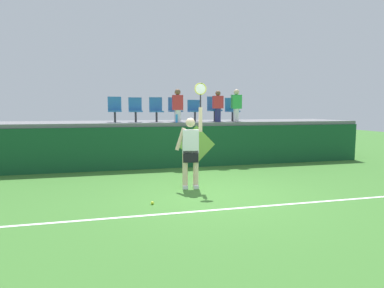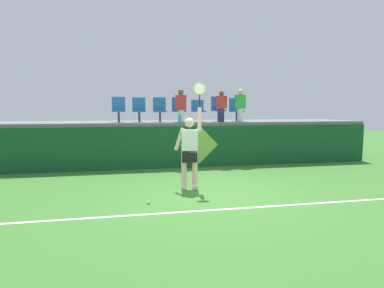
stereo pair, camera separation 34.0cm
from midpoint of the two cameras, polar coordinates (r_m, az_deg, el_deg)
name	(u,v)px [view 2 (the right image)]	position (r m, az deg, el deg)	size (l,w,h in m)	color
ground_plane	(211,194)	(7.39, 4.67, -8.77)	(40.00, 40.00, 0.00)	#3D752D
court_back_wall	(183,147)	(10.61, -0.64, -0.50)	(13.34, 0.20, 1.34)	#144C28
spectator_platform	(177,123)	(11.78, -1.82, 3.73)	(13.34, 2.61, 0.12)	slate
court_baseline_stripe	(226,209)	(6.36, 7.61, -11.27)	(12.01, 0.08, 0.01)	white
tennis_player	(190,149)	(7.75, 0.85, -0.87)	(0.75, 0.31, 2.51)	white
tennis_ball	(149,202)	(6.66, -6.15, -10.16)	(0.07, 0.07, 0.07)	#D1E533
water_bottle	(180,118)	(10.59, -1.28, 4.51)	(0.08, 0.08, 0.27)	#338CE5
stadium_chair_0	(119,108)	(11.13, -11.90, 6.12)	(0.44, 0.42, 0.85)	#38383D
stadium_chair_1	(139,109)	(11.15, -8.40, 6.13)	(0.44, 0.42, 0.83)	#38383D
stadium_chair_2	(160,109)	(11.22, -4.82, 6.18)	(0.44, 0.42, 0.84)	#38383D
stadium_chair_3	(179,109)	(11.31, -1.49, 6.24)	(0.44, 0.42, 0.84)	#38383D
stadium_chair_4	(198,109)	(11.45, 1.94, 6.07)	(0.44, 0.42, 0.76)	#38383D
stadium_chair_5	(218,108)	(11.65, 5.40, 6.34)	(0.44, 0.42, 0.88)	#38383D
stadium_chair_6	(236,109)	(11.87, 8.54, 6.15)	(0.44, 0.42, 0.84)	#38383D
spectator_0	(240,105)	(11.47, 9.30, 6.81)	(0.34, 0.20, 1.12)	white
spectator_1	(181,105)	(10.87, -1.07, 6.87)	(0.34, 0.20, 1.10)	white
spectator_2	(221,106)	(11.24, 6.06, 6.71)	(0.34, 0.20, 1.07)	navy
wall_signage_mount	(199,167)	(10.72, 2.20, -4.07)	(1.27, 0.01, 1.38)	#144C28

